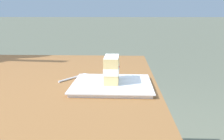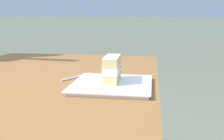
% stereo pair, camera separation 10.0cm
% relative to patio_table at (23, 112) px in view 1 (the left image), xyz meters
% --- Properties ---
extents(patio_table, '(1.64, 1.00, 0.74)m').
position_rel_patio_table_xyz_m(patio_table, '(0.00, 0.00, 0.00)').
color(patio_table, brown).
rests_on(patio_table, ground).
extents(dessert_plate, '(0.29, 0.29, 0.02)m').
position_rel_patio_table_xyz_m(dessert_plate, '(-0.05, 0.33, 0.09)').
color(dessert_plate, white).
rests_on(dessert_plate, patio_table).
extents(cake_slice, '(0.13, 0.06, 0.10)m').
position_rel_patio_table_xyz_m(cake_slice, '(-0.07, 0.32, 0.15)').
color(cake_slice, '#E0C17A').
rests_on(cake_slice, dessert_plate).
extents(dessert_fork, '(0.15, 0.10, 0.01)m').
position_rel_patio_table_xyz_m(dessert_fork, '(-0.19, 0.16, 0.09)').
color(dessert_fork, silver).
rests_on(dessert_fork, patio_table).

